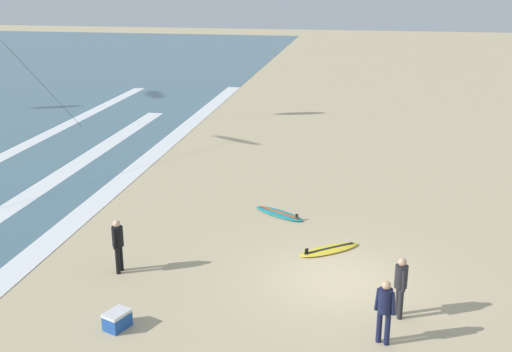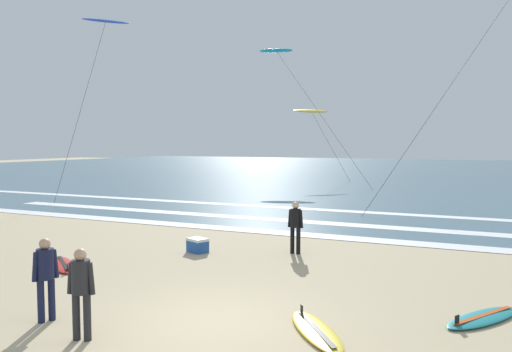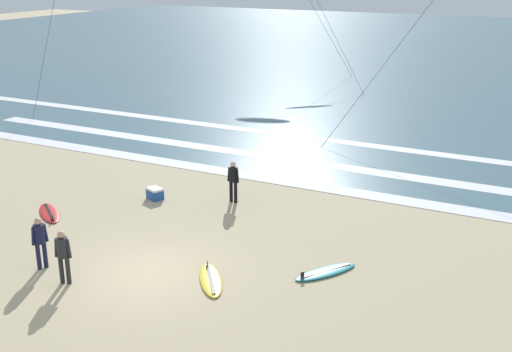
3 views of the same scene
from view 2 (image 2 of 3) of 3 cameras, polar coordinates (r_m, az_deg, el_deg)
ground_plane at (r=9.73m, az=-5.19°, el=-16.59°), size 160.00×160.00×0.00m
ocean_surface at (r=61.99m, az=20.04°, el=0.49°), size 140.00×90.00×0.01m
wave_foam_shoreline at (r=17.83m, az=12.24°, el=-7.17°), size 57.52×0.95×0.01m
wave_foam_mid_break at (r=20.63m, az=13.38°, el=-5.69°), size 38.59×0.93×0.01m
wave_foam_outer_break at (r=24.75m, az=11.92°, el=-4.08°), size 57.46×0.80×0.01m
surfer_foreground_main at (r=15.18m, az=4.58°, el=-5.40°), size 0.51×0.32×1.60m
surfer_left_far at (r=9.15m, az=-19.57°, el=-11.84°), size 0.51×0.32×1.60m
surfer_left_near at (r=10.31m, az=-23.15°, el=-10.15°), size 0.32×0.50×1.60m
surfboard_left_pile at (r=9.29m, az=6.94°, el=-17.31°), size 1.74×2.04×0.25m
surfboard_near_water at (r=10.77m, az=24.75°, el=-14.63°), size 1.64×2.09×0.25m
surfboard_right_spare at (r=14.80m, az=-21.38°, el=-9.50°), size 2.03×1.75×0.25m
kite_cyan_low_near at (r=48.85m, az=2.40°, el=14.17°), size 12.84×9.86×12.47m
kite_blue_far_left at (r=36.75m, az=-16.98°, el=16.66°), size 3.03×7.98×11.93m
kite_yellow_distant_high at (r=41.98m, az=6.39°, el=7.44°), size 4.16×4.27×6.28m
cooler_box at (r=15.56m, az=-6.77°, el=-7.95°), size 0.74×0.65×0.44m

